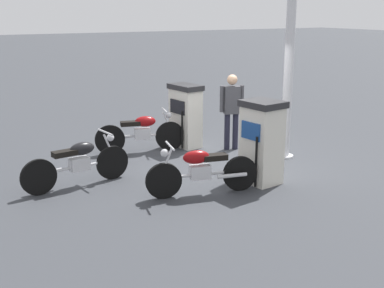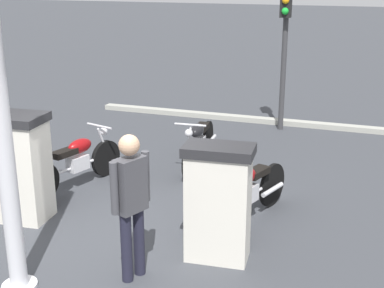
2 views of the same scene
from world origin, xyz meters
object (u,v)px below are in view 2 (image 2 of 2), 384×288
motorcycle_far_pump (77,162)px  attendant_person (131,197)px  fuel_pump_near (218,202)px  fuel_pump_far (22,167)px  roadside_traffic_light (285,31)px  canopy_support_pole (1,121)px  motorcycle_extra (199,141)px  motorcycle_near_pump (247,191)px

motorcycle_far_pump → attendant_person: attendant_person is taller
fuel_pump_near → motorcycle_far_pump: (1.31, 2.97, -0.31)m
fuel_pump_far → roadside_traffic_light: 6.60m
attendant_person → roadside_traffic_light: bearing=-1.0°
canopy_support_pole → motorcycle_far_pump: bearing=21.5°
fuel_pump_near → roadside_traffic_light: size_ratio=0.46×
motorcycle_extra → attendant_person: bearing=-169.4°
motorcycle_far_pump → canopy_support_pole: bearing=-158.5°
roadside_traffic_light → motorcycle_far_pump: bearing=153.6°
motorcycle_near_pump → motorcycle_far_pump: motorcycle_near_pump is taller
attendant_person → roadside_traffic_light: (6.80, -0.12, 1.23)m
motorcycle_near_pump → motorcycle_far_pump: (0.19, 3.01, -0.04)m
fuel_pump_near → motorcycle_extra: 3.41m
motorcycle_near_pump → motorcycle_extra: size_ratio=0.95×
fuel_pump_near → motorcycle_far_pump: bearing=66.2°
fuel_pump_near → fuel_pump_far: size_ratio=0.95×
roadside_traffic_light → fuel_pump_near: bearing=-173.9°
motorcycle_far_pump → attendant_person: bearing=-133.6°
fuel_pump_near → canopy_support_pole: canopy_support_pole is taller
fuel_pump_near → motorcycle_extra: bearing=25.8°
motorcycle_near_pump → attendant_person: (-1.92, 0.80, 0.53)m
fuel_pump_near → roadside_traffic_light: bearing=6.1°
fuel_pump_far → canopy_support_pole: (-1.50, -1.10, 1.17)m
motorcycle_far_pump → motorcycle_extra: (1.75, -1.49, 0.02)m
motorcycle_near_pump → fuel_pump_near: bearing=177.8°
motorcycle_extra → canopy_support_pole: canopy_support_pole is taller
fuel_pump_near → canopy_support_pole: 2.68m
roadside_traffic_light → motorcycle_extra: bearing=164.0°
fuel_pump_near → roadside_traffic_light: 6.22m
motorcycle_far_pump → attendant_person: size_ratio=1.15×
motorcycle_extra → fuel_pump_near: bearing=-154.2°
motorcycle_extra → roadside_traffic_light: 3.53m
fuel_pump_far → attendant_person: (-0.80, -2.21, 0.22)m
motorcycle_near_pump → motorcycle_far_pump: size_ratio=0.99×
fuel_pump_far → attendant_person: 2.36m
motorcycle_far_pump → canopy_support_pole: (-2.80, -1.11, 1.51)m
motorcycle_near_pump → motorcycle_far_pump: bearing=86.4°
roadside_traffic_light → motorcycle_near_pump: bearing=-172.0°
fuel_pump_near → motorcycle_extra: fuel_pump_near is taller
fuel_pump_near → canopy_support_pole: (-1.50, 1.86, 1.21)m
attendant_person → canopy_support_pole: canopy_support_pole is taller
motorcycle_far_pump → motorcycle_extra: size_ratio=0.96×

